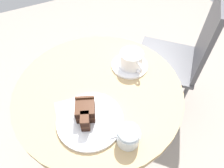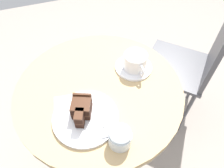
{
  "view_description": "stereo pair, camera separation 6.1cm",
  "coord_description": "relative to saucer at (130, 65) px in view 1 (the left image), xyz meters",
  "views": [
    {
      "loc": [
        0.47,
        -0.18,
        1.35
      ],
      "look_at": [
        0.04,
        0.04,
        0.77
      ],
      "focal_mm": 32.0,
      "sensor_mm": 36.0,
      "label": 1
    },
    {
      "loc": [
        0.49,
        -0.13,
        1.35
      ],
      "look_at": [
        0.04,
        0.04,
        0.77
      ],
      "focal_mm": 32.0,
      "sensor_mm": 36.0,
      "label": 2
    }
  ],
  "objects": [
    {
      "name": "teaspoon",
      "position": [
        0.02,
        0.04,
        0.01
      ],
      "size": [
        0.1,
        0.02,
        0.0
      ],
      "rotation": [
        0.0,
        0.0,
        6.24
      ],
      "color": "#B7B7BC",
      "rests_on": "saucer"
    },
    {
      "name": "sugar_pot",
      "position": [
        0.29,
        -0.18,
        0.03
      ],
      "size": [
        0.07,
        0.07,
        0.07
      ],
      "color": "silver",
      "rests_on": "cafe_table"
    },
    {
      "name": "cake_plate",
      "position": [
        0.17,
        -0.26,
        0.0
      ],
      "size": [
        0.23,
        0.23,
        0.01
      ],
      "color": "white",
      "rests_on": "cafe_table"
    },
    {
      "name": "cafe_table",
      "position": [
        0.05,
        -0.17,
        -0.13
      ],
      "size": [
        0.67,
        0.67,
        0.73
      ],
      "color": "tan",
      "rests_on": "ground"
    },
    {
      "name": "cafe_chair",
      "position": [
        -0.11,
        0.46,
        -0.2
      ],
      "size": [
        0.54,
        0.54,
        0.89
      ],
      "rotation": [
        0.0,
        0.0,
        5.46
      ],
      "color": "#4C4C51",
      "rests_on": "ground"
    },
    {
      "name": "ground_plane",
      "position": [
        0.05,
        -0.17,
        -0.74
      ],
      "size": [
        4.4,
        4.4,
        0.01
      ],
      "primitive_type": "cube",
      "color": "gray",
      "rests_on": "ground"
    },
    {
      "name": "coffee_cup",
      "position": [
        0.01,
        0.0,
        0.04
      ],
      "size": [
        0.13,
        0.1,
        0.07
      ],
      "color": "white",
      "rests_on": "saucer"
    },
    {
      "name": "cake_slice",
      "position": [
        0.15,
        -0.27,
        0.04
      ],
      "size": [
        0.11,
        0.09,
        0.07
      ],
      "rotation": [
        0.0,
        0.0,
        5.87
      ],
      "color": "black",
      "rests_on": "cake_plate"
    },
    {
      "name": "fork",
      "position": [
        0.21,
        -0.21,
        0.01
      ],
      "size": [
        0.15,
        0.04,
        0.0
      ],
      "rotation": [
        0.0,
        0.0,
        6.09
      ],
      "color": "#B7B7BC",
      "rests_on": "cake_plate"
    },
    {
      "name": "napkin",
      "position": [
        0.12,
        -0.29,
        -0.0
      ],
      "size": [
        0.16,
        0.16,
        0.0
      ],
      "rotation": [
        0.0,
        0.0,
        1.41
      ],
      "color": "beige",
      "rests_on": "cafe_table"
    },
    {
      "name": "saucer",
      "position": [
        0.0,
        0.0,
        0.0
      ],
      "size": [
        0.16,
        0.16,
        0.01
      ],
      "color": "white",
      "rests_on": "cafe_table"
    }
  ]
}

